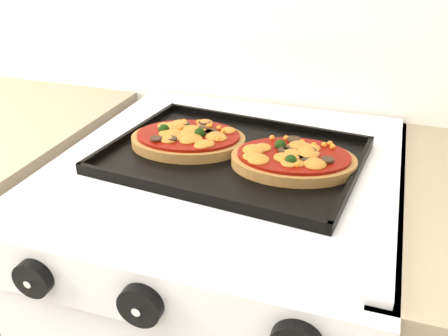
% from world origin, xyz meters
% --- Properties ---
extents(control_panel, '(0.60, 0.02, 0.09)m').
position_xyz_m(control_panel, '(0.04, 1.39, 0.85)').
color(control_panel, silver).
rests_on(control_panel, stove).
extents(knob_left, '(0.06, 0.02, 0.06)m').
position_xyz_m(knob_left, '(-0.13, 1.37, 0.85)').
color(knob_left, black).
rests_on(knob_left, control_panel).
extents(knob_center, '(0.06, 0.02, 0.06)m').
position_xyz_m(knob_center, '(0.03, 1.37, 0.85)').
color(knob_center, black).
rests_on(knob_center, control_panel).
extents(baking_tray, '(0.46, 0.36, 0.02)m').
position_xyz_m(baking_tray, '(0.05, 1.69, 0.92)').
color(baking_tray, black).
rests_on(baking_tray, stove).
extents(pizza_left, '(0.24, 0.19, 0.03)m').
position_xyz_m(pizza_left, '(-0.04, 1.71, 0.94)').
color(pizza_left, '#9E6936').
rests_on(pizza_left, baking_tray).
extents(pizza_right, '(0.23, 0.19, 0.03)m').
position_xyz_m(pizza_right, '(0.16, 1.69, 0.94)').
color(pizza_right, '#9E6936').
rests_on(pizza_right, baking_tray).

